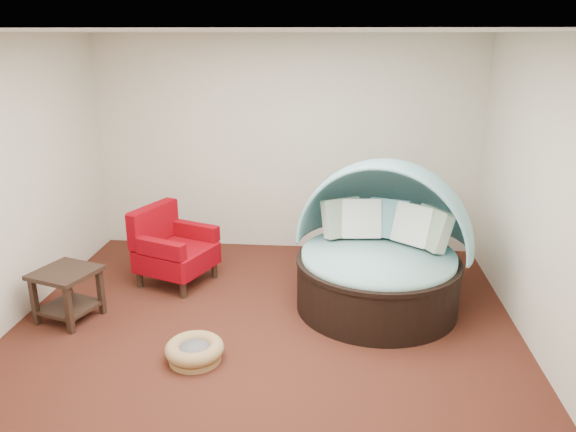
# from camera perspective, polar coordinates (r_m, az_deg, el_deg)

# --- Properties ---
(floor) EXTENTS (5.00, 5.00, 0.00)m
(floor) POSITION_cam_1_polar(r_m,az_deg,el_deg) (5.50, -2.71, -12.35)
(floor) COLOR #492214
(floor) RESTS_ON ground
(wall_back) EXTENTS (5.00, 0.00, 5.00)m
(wall_back) POSITION_cam_1_polar(r_m,az_deg,el_deg) (7.36, -0.25, 7.20)
(wall_back) COLOR beige
(wall_back) RESTS_ON floor
(wall_front) EXTENTS (5.00, 0.00, 5.00)m
(wall_front) POSITION_cam_1_polar(r_m,az_deg,el_deg) (2.68, -10.51, -13.20)
(wall_front) COLOR beige
(wall_front) RESTS_ON floor
(wall_right) EXTENTS (0.00, 5.00, 5.00)m
(wall_right) POSITION_cam_1_polar(r_m,az_deg,el_deg) (5.23, 25.32, 0.95)
(wall_right) COLOR beige
(wall_right) RESTS_ON floor
(ceiling) EXTENTS (5.00, 5.00, 0.00)m
(ceiling) POSITION_cam_1_polar(r_m,az_deg,el_deg) (4.75, -3.23, 18.24)
(ceiling) COLOR white
(ceiling) RESTS_ON wall_back
(canopy_daybed) EXTENTS (2.16, 2.12, 1.56)m
(canopy_daybed) POSITION_cam_1_polar(r_m,az_deg,el_deg) (5.95, 9.45, -2.45)
(canopy_daybed) COLOR black
(canopy_daybed) RESTS_ON floor
(pet_basket) EXTENTS (0.70, 0.70, 0.18)m
(pet_basket) POSITION_cam_1_polar(r_m,az_deg,el_deg) (5.20, -9.46, -13.35)
(pet_basket) COLOR #9A7246
(pet_basket) RESTS_ON floor
(red_armchair) EXTENTS (1.00, 1.00, 0.90)m
(red_armchair) POSITION_cam_1_polar(r_m,az_deg,el_deg) (6.65, -11.69, -3.22)
(red_armchair) COLOR black
(red_armchair) RESTS_ON floor
(side_table) EXTENTS (0.71, 0.71, 0.53)m
(side_table) POSITION_cam_1_polar(r_m,az_deg,el_deg) (6.11, -21.52, -6.80)
(side_table) COLOR black
(side_table) RESTS_ON floor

